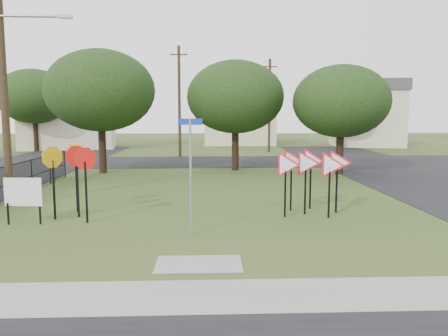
# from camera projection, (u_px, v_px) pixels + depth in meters

# --- Properties ---
(ground) EXTENTS (140.00, 140.00, 0.00)m
(ground) POSITION_uv_depth(u_px,v_px,m) (200.00, 236.00, 12.50)
(ground) COLOR #30451A
(sidewalk) EXTENTS (30.00, 1.60, 0.02)m
(sidewalk) POSITION_uv_depth(u_px,v_px,m) (197.00, 296.00, 8.34)
(sidewalk) COLOR gray
(sidewalk) RESTS_ON ground
(planting_strip) EXTENTS (30.00, 0.80, 0.02)m
(planting_strip) POSITION_uv_depth(u_px,v_px,m) (196.00, 327.00, 7.15)
(planting_strip) COLOR #30451A
(planting_strip) RESTS_ON ground
(street_right) EXTENTS (8.00, 50.00, 0.02)m
(street_right) POSITION_uv_depth(u_px,v_px,m) (431.00, 181.00, 22.90)
(street_right) COLOR black
(street_right) RESTS_ON ground
(street_far) EXTENTS (60.00, 8.00, 0.02)m
(street_far) POSITION_uv_depth(u_px,v_px,m) (204.00, 162.00, 32.34)
(street_far) COLOR black
(street_far) RESTS_ON ground
(curb_pad) EXTENTS (2.00, 1.20, 0.02)m
(curb_pad) POSITION_uv_depth(u_px,v_px,m) (199.00, 264.00, 10.12)
(curb_pad) COLOR gray
(curb_pad) RESTS_ON ground
(street_name_sign) EXTENTS (0.69, 0.12, 3.36)m
(street_name_sign) POSITION_uv_depth(u_px,v_px,m) (191.00, 170.00, 12.31)
(street_name_sign) COLOR #94979C
(street_name_sign) RESTS_ON ground
(stop_sign_cluster) EXTENTS (1.83, 1.78, 2.46)m
(stop_sign_cluster) POSITION_uv_depth(u_px,v_px,m) (73.00, 164.00, 14.55)
(stop_sign_cluster) COLOR black
(stop_sign_cluster) RESTS_ON ground
(yield_sign_cluster) EXTENTS (2.89, 1.97, 2.29)m
(yield_sign_cluster) POSITION_uv_depth(u_px,v_px,m) (310.00, 166.00, 15.20)
(yield_sign_cluster) COLOR black
(yield_sign_cluster) RESTS_ON ground
(info_board) EXTENTS (1.19, 0.12, 1.49)m
(info_board) POSITION_uv_depth(u_px,v_px,m) (23.00, 194.00, 13.72)
(info_board) COLOR black
(info_board) RESTS_ON ground
(utility_pole_main) EXTENTS (3.55, 0.33, 10.00)m
(utility_pole_main) POSITION_uv_depth(u_px,v_px,m) (4.00, 67.00, 16.04)
(utility_pole_main) COLOR #3B2C1B
(utility_pole_main) RESTS_ON ground
(far_pole_a) EXTENTS (1.40, 0.24, 9.00)m
(far_pole_a) POSITION_uv_depth(u_px,v_px,m) (179.00, 101.00, 35.67)
(far_pole_a) COLOR #3B2C1B
(far_pole_a) RESTS_ON ground
(far_pole_b) EXTENTS (1.40, 0.24, 8.50)m
(far_pole_b) POSITION_uv_depth(u_px,v_px,m) (269.00, 105.00, 39.99)
(far_pole_b) COLOR #3B2C1B
(far_pole_b) RESTS_ON ground
(far_pole_c) EXTENTS (1.40, 0.24, 9.00)m
(far_pole_c) POSITION_uv_depth(u_px,v_px,m) (99.00, 103.00, 41.29)
(far_pole_c) COLOR #3B2C1B
(far_pole_c) RESTS_ON ground
(fence_run) EXTENTS (0.05, 11.55, 1.50)m
(fence_run) POSITION_uv_depth(u_px,v_px,m) (21.00, 179.00, 18.30)
(fence_run) COLOR black
(fence_run) RESTS_ON ground
(house_left) EXTENTS (10.58, 8.88, 7.20)m
(house_left) POSITION_uv_depth(u_px,v_px,m) (69.00, 113.00, 45.21)
(house_left) COLOR beige
(house_left) RESTS_ON ground
(house_mid) EXTENTS (8.40, 8.40, 6.20)m
(house_mid) POSITION_uv_depth(u_px,v_px,m) (238.00, 117.00, 51.95)
(house_mid) COLOR beige
(house_mid) RESTS_ON ground
(house_right) EXTENTS (8.30, 8.30, 7.20)m
(house_right) POSITION_uv_depth(u_px,v_px,m) (366.00, 113.00, 48.49)
(house_right) COLOR beige
(house_right) RESTS_ON ground
(tree_near_left) EXTENTS (6.40, 6.40, 7.27)m
(tree_near_left) POSITION_uv_depth(u_px,v_px,m) (100.00, 91.00, 25.55)
(tree_near_left) COLOR black
(tree_near_left) RESTS_ON ground
(tree_near_mid) EXTENTS (6.00, 6.00, 6.80)m
(tree_near_mid) POSITION_uv_depth(u_px,v_px,m) (235.00, 97.00, 26.91)
(tree_near_mid) COLOR black
(tree_near_mid) RESTS_ON ground
(tree_near_right) EXTENTS (5.60, 5.60, 6.33)m
(tree_near_right) POSITION_uv_depth(u_px,v_px,m) (341.00, 101.00, 25.21)
(tree_near_right) COLOR black
(tree_near_right) RESTS_ON ground
(tree_far_left) EXTENTS (6.80, 6.80, 7.73)m
(tree_far_left) POSITION_uv_depth(u_px,v_px,m) (34.00, 96.00, 40.98)
(tree_far_left) COLOR black
(tree_far_left) RESTS_ON ground
(tree_far_right) EXTENTS (6.00, 6.00, 6.80)m
(tree_far_right) POSITION_uv_depth(u_px,v_px,m) (342.00, 104.00, 44.26)
(tree_far_right) COLOR black
(tree_far_right) RESTS_ON ground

